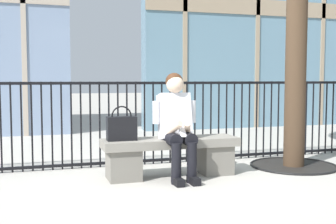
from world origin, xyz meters
name	(u,v)px	position (x,y,z in m)	size (l,w,h in m)	color
ground_plane	(171,176)	(0.00, 0.00, 0.00)	(60.00, 60.00, 0.00)	#B2ADA3
stone_bench	(171,153)	(0.00, 0.00, 0.27)	(1.60, 0.44, 0.45)	gray
seated_person_with_phone	(177,122)	(0.03, -0.13, 0.65)	(0.52, 0.66, 1.21)	black
handbag_on_bench	(122,128)	(-0.58, -0.01, 0.59)	(0.33, 0.14, 0.39)	black
plaza_railing	(153,123)	(0.00, 0.77, 0.56)	(9.79, 0.04, 1.11)	black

